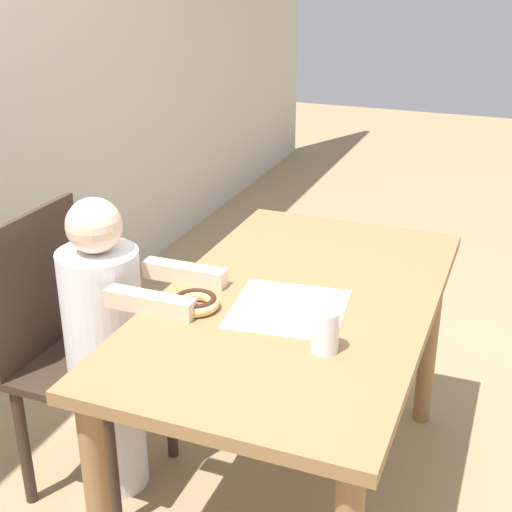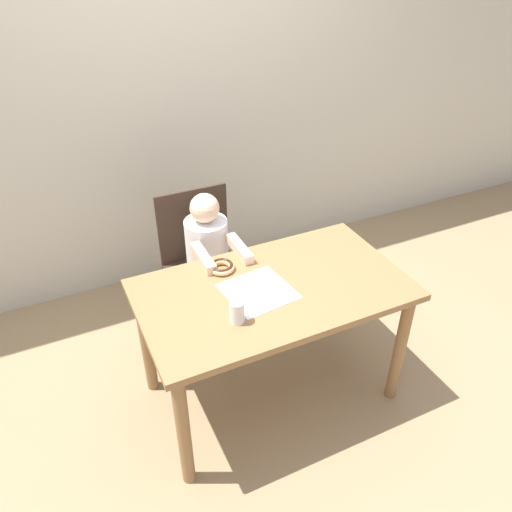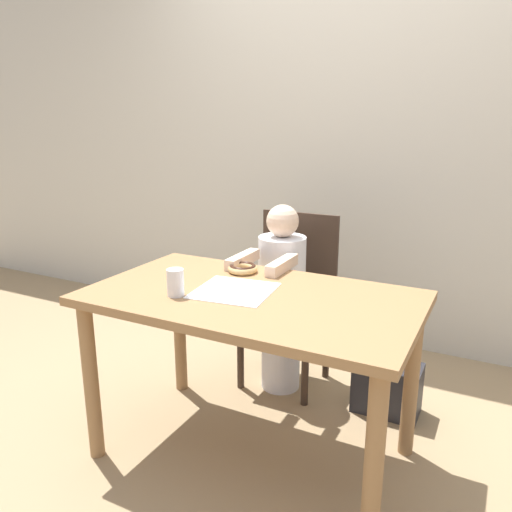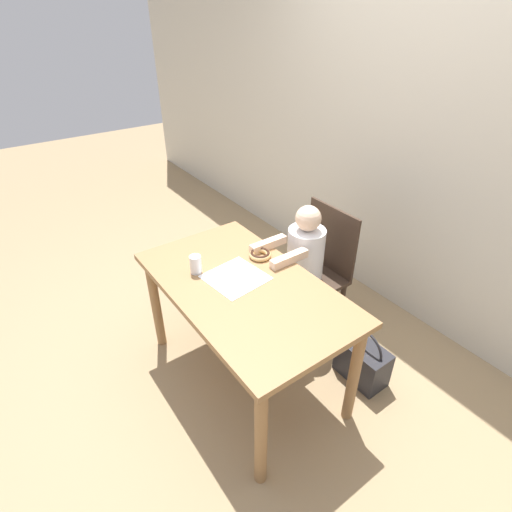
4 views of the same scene
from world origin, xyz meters
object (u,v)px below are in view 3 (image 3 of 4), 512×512
Objects in this scene: chair at (290,296)px; cup at (175,283)px; child_figure at (281,299)px; donut at (243,268)px; handbag at (387,386)px.

chair reaches higher than cup.
child_figure reaches higher than chair.
cup is at bearing -98.63° from chair.
child_figure is at bearing 79.94° from cup.
donut is 0.39m from cup.
cup is (-0.12, -0.82, 0.30)m from chair.
chair is at bearing 90.00° from child_figure.
handbag is 1.17m from cup.
chair reaches higher than handbag.
chair is 0.12m from child_figure.
donut is at bearing 77.92° from cup.
donut is 1.23× the size of cup.
chair is 0.51m from donut.
chair is at bearing 170.47° from handbag.
child_figure reaches higher than donut.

